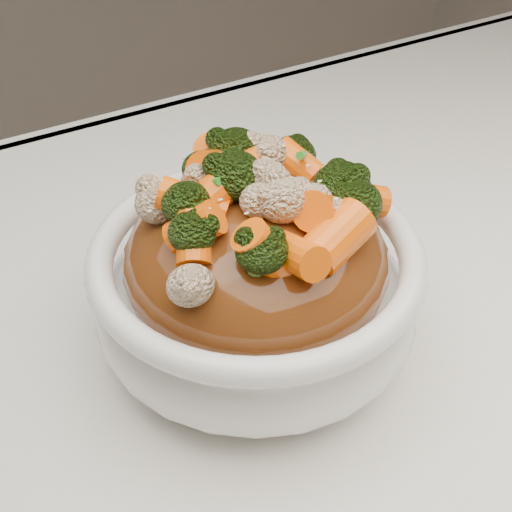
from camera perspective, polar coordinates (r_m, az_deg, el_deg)
tablecloth at (r=0.51m, az=6.08°, el=-9.55°), size 1.20×0.80×0.04m
bowl at (r=0.48m, az=0.00°, el=-3.01°), size 0.22×0.22×0.08m
sauce_base at (r=0.46m, az=0.00°, el=-0.29°), size 0.17×0.17×0.09m
carrots at (r=0.42m, az=0.00°, el=6.23°), size 0.17×0.17×0.05m
broccoli at (r=0.42m, az=0.00°, el=6.12°), size 0.17×0.17×0.04m
cauliflower at (r=0.42m, az=0.00°, el=5.89°), size 0.17×0.17×0.04m
scallions at (r=0.42m, az=0.00°, el=6.34°), size 0.13×0.13×0.02m
sesame_seeds at (r=0.42m, az=0.00°, el=6.34°), size 0.15×0.15×0.01m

